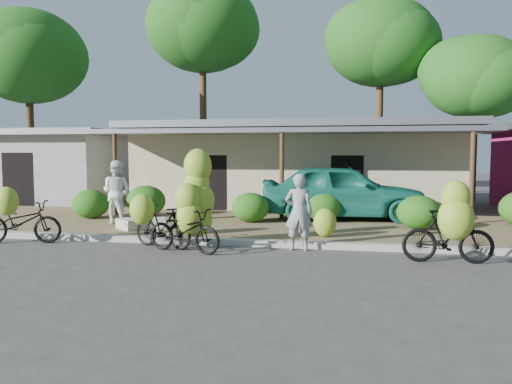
% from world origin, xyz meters
% --- Properties ---
extents(ground, '(100.00, 100.00, 0.00)m').
position_xyz_m(ground, '(0.00, 0.00, 0.00)').
color(ground, '#3E3C3A').
rests_on(ground, ground).
extents(sidewalk, '(60.00, 6.00, 0.12)m').
position_xyz_m(sidewalk, '(0.00, 5.00, 0.06)').
color(sidewalk, olive).
rests_on(sidewalk, ground).
extents(curb, '(60.00, 0.25, 0.15)m').
position_xyz_m(curb, '(0.00, 2.00, 0.07)').
color(curb, '#A8A399').
rests_on(curb, ground).
extents(shop_main, '(13.00, 8.50, 3.35)m').
position_xyz_m(shop_main, '(0.00, 10.93, 1.72)').
color(shop_main, '#B9AB8C').
rests_on(shop_main, ground).
extents(shop_grey, '(7.00, 6.00, 3.15)m').
position_xyz_m(shop_grey, '(-11.00, 10.99, 1.62)').
color(shop_grey, '#9F9F9A').
rests_on(shop_grey, ground).
extents(tree_back_left, '(5.78, 5.71, 9.18)m').
position_xyz_m(tree_back_left, '(-13.69, 13.11, 7.00)').
color(tree_back_left, '#4F371F').
rests_on(tree_back_left, ground).
extents(tree_far_center, '(5.91, 5.85, 11.04)m').
position_xyz_m(tree_far_center, '(-5.69, 16.11, 8.79)').
color(tree_far_center, '#4F371F').
rests_on(tree_far_center, ground).
extents(tree_center_right, '(5.54, 5.44, 9.83)m').
position_xyz_m(tree_center_right, '(3.31, 16.61, 7.74)').
color(tree_center_right, '#4F371F').
rests_on(tree_center_right, ground).
extents(tree_near_right, '(4.71, 4.55, 7.40)m').
position_xyz_m(tree_near_right, '(7.31, 14.61, 5.65)').
color(tree_near_right, '#4F371F').
rests_on(tree_near_right, ground).
extents(hedge_0, '(1.17, 1.05, 0.91)m').
position_xyz_m(hedge_0, '(-5.96, 5.10, 0.58)').
color(hedge_0, '#2B5E15').
rests_on(hedge_0, sidewalk).
extents(hedge_1, '(1.29, 1.16, 1.01)m').
position_xyz_m(hedge_1, '(-4.46, 5.94, 0.62)').
color(hedge_1, '#2B5E15').
rests_on(hedge_1, sidewalk).
extents(hedge_2, '(1.13, 1.02, 0.88)m').
position_xyz_m(hedge_2, '(-0.82, 5.16, 0.56)').
color(hedge_2, '#2B5E15').
rests_on(hedge_2, sidewalk).
extents(hedge_3, '(1.18, 1.06, 0.92)m').
position_xyz_m(hedge_3, '(1.29, 5.66, 0.58)').
color(hedge_3, '#2B5E15').
rests_on(hedge_3, sidewalk).
extents(hedge_4, '(1.18, 1.06, 0.92)m').
position_xyz_m(hedge_4, '(3.94, 4.63, 0.58)').
color(hedge_4, '#2B5E15').
rests_on(hedge_4, sidewalk).
extents(bike_far_left, '(2.06, 1.40, 1.42)m').
position_xyz_m(bike_far_left, '(-5.70, 1.26, 0.57)').
color(bike_far_left, black).
rests_on(bike_far_left, ground).
extents(bike_left, '(1.73, 1.36, 1.29)m').
position_xyz_m(bike_left, '(-2.17, 1.30, 0.58)').
color(bike_left, black).
rests_on(bike_left, ground).
extents(bike_center, '(1.95, 1.42, 2.28)m').
position_xyz_m(bike_center, '(-1.40, 1.28, 0.87)').
color(bike_center, black).
rests_on(bike_center, ground).
extents(bike_right, '(1.76, 1.19, 1.68)m').
position_xyz_m(bike_right, '(4.02, 0.74, 0.72)').
color(bike_right, black).
rests_on(bike_right, ground).
extents(loose_banana_a, '(0.54, 0.46, 0.68)m').
position_xyz_m(loose_banana_a, '(-1.82, 2.91, 0.46)').
color(loose_banana_a, '#9DB82E').
rests_on(loose_banana_a, sidewalk).
extents(loose_banana_b, '(0.57, 0.48, 0.71)m').
position_xyz_m(loose_banana_b, '(-1.65, 2.88, 0.47)').
color(loose_banana_b, '#9DB82E').
rests_on(loose_banana_b, sidewalk).
extents(loose_banana_c, '(0.57, 0.48, 0.71)m').
position_xyz_m(loose_banana_c, '(1.50, 2.90, 0.47)').
color(loose_banana_c, '#9DB82E').
rests_on(loose_banana_c, sidewalk).
extents(sack_near, '(0.93, 0.64, 0.30)m').
position_xyz_m(sack_near, '(-3.24, 3.33, 0.27)').
color(sack_near, silver).
rests_on(sack_near, sidewalk).
extents(sack_far, '(0.82, 0.77, 0.28)m').
position_xyz_m(sack_far, '(-3.79, 3.14, 0.26)').
color(sack_far, silver).
rests_on(sack_far, sidewalk).
extents(vendor, '(0.63, 0.42, 1.73)m').
position_xyz_m(vendor, '(0.98, 1.70, 0.86)').
color(vendor, gray).
rests_on(vendor, ground).
extents(bystander, '(0.99, 0.82, 1.84)m').
position_xyz_m(bystander, '(-4.63, 4.20, 1.04)').
color(bystander, white).
rests_on(bystander, sidewalk).
extents(teal_van, '(5.22, 2.43, 1.73)m').
position_xyz_m(teal_van, '(1.87, 6.38, 0.98)').
color(teal_van, '#1A755F').
rests_on(teal_van, sidewalk).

